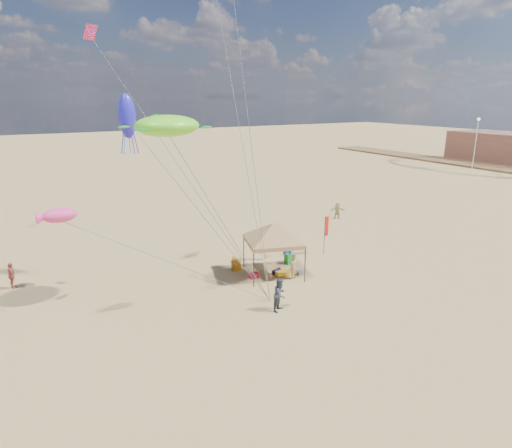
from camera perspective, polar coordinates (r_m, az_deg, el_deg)
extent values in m
plane|color=tan|center=(26.19, 3.35, -10.03)|extent=(280.00, 280.00, 0.00)
cylinder|color=black|center=(30.81, -1.59, -3.68)|extent=(0.07, 0.07, 2.22)
cylinder|color=black|center=(31.56, 4.37, -3.23)|extent=(0.07, 0.07, 2.22)
cylinder|color=black|center=(27.75, -0.28, -5.94)|extent=(0.07, 0.07, 2.22)
cylinder|color=black|center=(28.59, 6.29, -5.37)|extent=(0.07, 0.07, 2.22)
cube|color=#9D7646|center=(29.21, 2.23, -2.22)|extent=(4.31, 4.31, 0.27)
pyramid|color=#9D7646|center=(28.85, 2.25, 0.13)|extent=(6.42, 6.42, 1.11)
cylinder|color=black|center=(33.57, 8.76, -1.50)|extent=(0.04, 0.04, 2.99)
cube|color=red|center=(33.54, 9.03, -0.29)|extent=(0.43, 0.13, 1.50)
cube|color=red|center=(29.37, -0.28, -6.61)|extent=(0.54, 0.38, 0.38)
cube|color=#1724BD|center=(33.78, 4.03, -3.57)|extent=(0.54, 0.38, 0.38)
cylinder|color=#0D0C36|center=(30.12, 2.68, -6.06)|extent=(0.69, 0.54, 0.36)
cylinder|color=#CB8A0B|center=(32.26, -2.66, -4.52)|extent=(0.54, 0.69, 0.36)
cube|color=green|center=(31.92, 4.24, -4.46)|extent=(0.50, 0.50, 0.70)
cube|color=orange|center=(30.65, -2.56, -5.31)|extent=(0.50, 0.50, 0.70)
cube|color=slate|center=(30.09, 5.62, -6.22)|extent=(0.34, 0.30, 0.28)
cube|color=yellow|center=(29.79, 3.44, -6.29)|extent=(0.90, 0.50, 0.24)
imported|color=tan|center=(29.17, 4.79, -5.45)|extent=(0.72, 0.59, 1.68)
imported|color=#39414E|center=(24.93, 3.10, -9.01)|extent=(1.16, 1.08, 1.90)
imported|color=white|center=(32.37, 0.62, -3.05)|extent=(1.22, 0.74, 1.83)
imported|color=#B24D44|center=(31.49, -28.84, -5.82)|extent=(0.62, 1.06, 1.69)
imported|color=tan|center=(44.03, 10.40, 1.72)|extent=(1.59, 1.09, 1.65)
cube|color=#8C5947|center=(94.61, 28.32, 8.74)|extent=(10.00, 14.00, 5.20)
cylinder|color=silver|center=(82.28, 26.31, 9.16)|extent=(0.16, 0.16, 8.00)
sphere|color=#FFF2CC|center=(82.01, 26.66, 11.92)|extent=(0.50, 0.50, 0.50)
ellipsoid|color=#6EEE26|center=(24.23, -11.33, 12.23)|extent=(3.68, 3.06, 1.15)
ellipsoid|color=#FF3C8C|center=(23.48, -23.88, 1.03)|extent=(1.70, 0.99, 0.72)
ellipsoid|color=#2A24D7|center=(28.69, -16.20, 13.16)|extent=(1.19, 1.19, 2.69)
cube|color=#CE2756|center=(33.85, -20.48, 22.05)|extent=(1.10, 0.97, 0.94)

